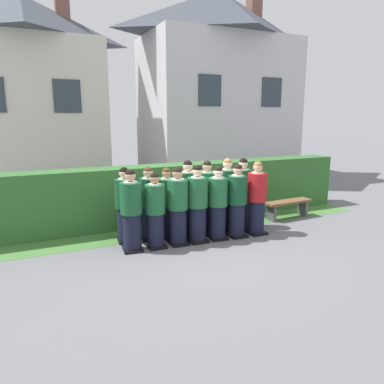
% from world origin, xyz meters
% --- Properties ---
extents(ground_plane, '(60.00, 60.00, 0.00)m').
position_xyz_m(ground_plane, '(0.00, 0.00, 0.00)').
color(ground_plane, slate).
extents(student_front_row_0, '(0.44, 0.52, 1.68)m').
position_xyz_m(student_front_row_0, '(-1.44, 0.07, 0.80)').
color(student_front_row_0, black).
rests_on(student_front_row_0, ground).
extents(student_front_row_1, '(0.41, 0.46, 1.58)m').
position_xyz_m(student_front_row_1, '(-0.94, 0.04, 0.75)').
color(student_front_row_1, black).
rests_on(student_front_row_1, ground).
extents(student_front_row_2, '(0.43, 0.48, 1.67)m').
position_xyz_m(student_front_row_2, '(-0.45, 0.03, 0.79)').
color(student_front_row_2, black).
rests_on(student_front_row_2, ground).
extents(student_front_row_3, '(0.44, 0.48, 1.68)m').
position_xyz_m(student_front_row_3, '(0.00, 0.00, 0.80)').
color(student_front_row_3, black).
rests_on(student_front_row_3, ground).
extents(student_front_row_4, '(0.43, 0.51, 1.64)m').
position_xyz_m(student_front_row_4, '(0.49, -0.02, 0.78)').
color(student_front_row_4, black).
rests_on(student_front_row_4, ground).
extents(student_front_row_5, '(0.43, 0.48, 1.66)m').
position_xyz_m(student_front_row_5, '(0.96, -0.06, 0.79)').
color(student_front_row_5, black).
rests_on(student_front_row_5, ground).
extents(student_in_red_blazer, '(0.44, 0.49, 1.70)m').
position_xyz_m(student_in_red_blazer, '(1.48, -0.07, 0.81)').
color(student_in_red_blazer, black).
rests_on(student_in_red_blazer, ground).
extents(student_rear_row_0, '(0.43, 0.54, 1.64)m').
position_xyz_m(student_rear_row_0, '(-1.41, 0.67, 0.78)').
color(student_rear_row_0, black).
rests_on(student_rear_row_0, ground).
extents(student_rear_row_1, '(0.42, 0.54, 1.63)m').
position_xyz_m(student_rear_row_1, '(-0.90, 0.59, 0.78)').
color(student_rear_row_1, black).
rests_on(student_rear_row_1, ground).
extents(student_rear_row_2, '(0.41, 0.52, 1.59)m').
position_xyz_m(student_rear_row_2, '(-0.48, 0.57, 0.76)').
color(student_rear_row_2, black).
rests_on(student_rear_row_2, ground).
extents(student_rear_row_3, '(0.45, 0.53, 1.72)m').
position_xyz_m(student_rear_row_3, '(0.03, 0.57, 0.82)').
color(student_rear_row_3, black).
rests_on(student_rear_row_3, ground).
extents(student_rear_row_4, '(0.44, 0.53, 1.70)m').
position_xyz_m(student_rear_row_4, '(0.49, 0.51, 0.81)').
color(student_rear_row_4, black).
rests_on(student_rear_row_4, ground).
extents(student_rear_row_5, '(0.45, 0.54, 1.73)m').
position_xyz_m(student_rear_row_5, '(1.02, 0.50, 0.82)').
color(student_rear_row_5, black).
rests_on(student_rear_row_5, ground).
extents(student_rear_row_6, '(0.44, 0.53, 1.71)m').
position_xyz_m(student_rear_row_6, '(1.45, 0.48, 0.82)').
color(student_rear_row_6, black).
rests_on(student_rear_row_6, ground).
extents(hedge, '(10.31, 0.70, 1.48)m').
position_xyz_m(hedge, '(0.00, 1.75, 0.74)').
color(hedge, '#33662D').
rests_on(hedge, ground).
extents(school_building_main, '(6.35, 3.90, 7.56)m').
position_xyz_m(school_building_main, '(4.28, 6.97, 3.87)').
color(school_building_main, silver).
rests_on(school_building_main, ground).
extents(school_building_annex, '(5.50, 4.23, 6.94)m').
position_xyz_m(school_building_annex, '(-2.96, 8.52, 3.55)').
color(school_building_annex, beige).
rests_on(school_building_annex, ground).
extents(wooden_bench, '(1.42, 0.44, 0.48)m').
position_xyz_m(wooden_bench, '(2.98, 0.65, 0.35)').
color(wooden_bench, brown).
rests_on(wooden_bench, ground).
extents(lawn_strip, '(10.31, 0.90, 0.01)m').
position_xyz_m(lawn_strip, '(0.00, 0.95, 0.00)').
color(lawn_strip, '#477A38').
rests_on(lawn_strip, ground).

